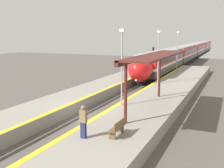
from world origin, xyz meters
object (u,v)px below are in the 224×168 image
object	(u,v)px
platform_bench	(118,128)
railway_signal	(153,58)
person_waiting	(83,121)
lamppost_far	(177,49)
lamppost_near	(122,63)
lamppost_mid	(158,54)
train	(191,51)

from	to	relation	value
platform_bench	railway_signal	distance (m)	30.36
person_waiting	lamppost_far	xyz separation A→B (m)	(-0.74, 29.18, 2.38)
platform_bench	lamppost_far	size ratio (longest dim) A/B	0.27
person_waiting	railway_signal	distance (m)	31.08
person_waiting	railway_signal	size ratio (longest dim) A/B	0.41
person_waiting	lamppost_near	size ratio (longest dim) A/B	0.31
railway_signal	lamppost_mid	size ratio (longest dim) A/B	0.75
train	lamppost_mid	size ratio (longest dim) A/B	14.05
train	lamppost_far	xyz separation A→B (m)	(2.12, -28.35, 1.99)
railway_signal	lamppost_near	bearing A→B (deg)	-80.25
lamppost_near	train	bearing A→B (deg)	92.41
person_waiting	lamppost_mid	distance (m)	18.41
platform_bench	lamppost_mid	world-z (taller)	lamppost_mid
lamppost_far	lamppost_near	bearing A→B (deg)	-90.00
railway_signal	platform_bench	bearing A→B (deg)	-77.99
train	lamppost_near	size ratio (longest dim) A/B	14.05
railway_signal	person_waiting	bearing A→B (deg)	-81.19
lamppost_far	platform_bench	bearing A→B (deg)	-85.34
lamppost_near	lamppost_far	world-z (taller)	same
train	lamppost_near	distance (m)	50.32
person_waiting	lamppost_mid	world-z (taller)	lamppost_mid
lamppost_mid	lamppost_far	distance (m)	10.94
train	person_waiting	distance (m)	57.61
train	person_waiting	world-z (taller)	train
platform_bench	lamppost_far	xyz separation A→B (m)	(-2.29, 28.14, 2.84)
train	railway_signal	distance (m)	26.90
train	platform_bench	world-z (taller)	train
lamppost_far	railway_signal	bearing A→B (deg)	159.23
lamppost_near	person_waiting	bearing A→B (deg)	-84.22
lamppost_mid	lamppost_far	bearing A→B (deg)	90.00
train	lamppost_mid	xyz separation A→B (m)	(2.12, -39.30, 1.99)
train	lamppost_far	world-z (taller)	lamppost_far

